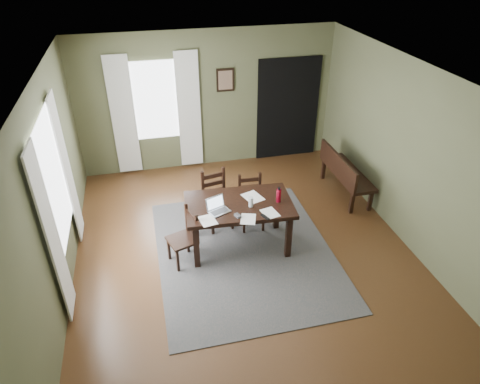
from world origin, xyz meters
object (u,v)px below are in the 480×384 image
object	(u,v)px
dining_table	(239,209)
chair_end	(185,237)
chair_back_right	(251,203)
laptop	(217,207)
bench	(344,171)
chair_back_left	(217,200)
water_bottle	(279,195)

from	to	relation	value
dining_table	chair_end	xyz separation A→B (m)	(-0.84, -0.15, -0.27)
chair_back_right	laptop	size ratio (longest dim) A/B	2.50
chair_end	bench	distance (m)	3.26
chair_end	laptop	size ratio (longest dim) A/B	2.44
chair_back_left	chair_back_right	xyz separation A→B (m)	(0.54, -0.14, -0.03)
bench	dining_table	bearing A→B (deg)	115.46
dining_table	chair_back_right	bearing A→B (deg)	60.89
laptop	bench	bearing A→B (deg)	2.29
dining_table	bench	size ratio (longest dim) A/B	1.13
chair_end	chair_back_right	size ratio (longest dim) A/B	0.98
dining_table	water_bottle	size ratio (longest dim) A/B	6.69
water_bottle	dining_table	bearing A→B (deg)	171.13
chair_end	chair_back_left	world-z (taller)	chair_back_left
chair_back_left	bench	xyz separation A→B (m)	(2.41, 0.41, 0.01)
dining_table	chair_back_left	size ratio (longest dim) A/B	1.68
water_bottle	chair_back_right	bearing A→B (deg)	113.72
chair_end	chair_back_right	distance (m)	1.33
dining_table	chair_back_left	bearing A→B (deg)	112.63
dining_table	chair_back_left	xyz separation A→B (m)	(-0.22, 0.64, -0.22)
bench	laptop	distance (m)	2.81
dining_table	laptop	xyz separation A→B (m)	(-0.34, -0.11, 0.15)
chair_end	chair_back_left	xyz separation A→B (m)	(0.62, 0.79, 0.04)
chair_end	chair_back_right	xyz separation A→B (m)	(1.16, 0.65, 0.01)
dining_table	chair_back_left	world-z (taller)	chair_back_left
chair_back_left	laptop	bearing A→B (deg)	-110.71
dining_table	chair_end	bearing A→B (deg)	-165.74
chair_back_left	chair_end	bearing A→B (deg)	-139.44
chair_end	laptop	xyz separation A→B (m)	(0.50, 0.04, 0.41)
chair_end	water_bottle	xyz separation A→B (m)	(1.41, 0.06, 0.47)
chair_back_left	water_bottle	size ratio (longest dim) A/B	3.97
chair_end	chair_back_left	size ratio (longest dim) A/B	0.90
dining_table	bench	bearing A→B (deg)	29.26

